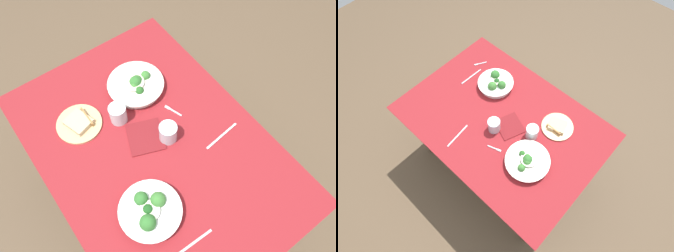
% 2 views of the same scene
% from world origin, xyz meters
% --- Properties ---
extents(ground_plane, '(6.00, 6.00, 0.00)m').
position_xyz_m(ground_plane, '(0.00, 0.00, 0.00)').
color(ground_plane, brown).
extents(dining_table, '(1.35, 0.95, 0.70)m').
position_xyz_m(dining_table, '(0.00, 0.00, 0.60)').
color(dining_table, maroon).
rests_on(dining_table, ground_plane).
extents(broccoli_bowl_far, '(0.26, 0.26, 0.10)m').
position_xyz_m(broccoli_bowl_far, '(-0.24, 0.18, 0.74)').
color(broccoli_bowl_far, white).
rests_on(broccoli_bowl_far, dining_table).
extents(broccoli_bowl_near, '(0.28, 0.28, 0.08)m').
position_xyz_m(broccoli_bowl_near, '(0.32, -0.12, 0.73)').
color(broccoli_bowl_near, silver).
rests_on(broccoli_bowl_near, dining_table).
extents(bread_side_plate, '(0.21, 0.21, 0.04)m').
position_xyz_m(bread_side_plate, '(0.30, 0.21, 0.71)').
color(bread_side_plate, '#D6B27A').
rests_on(bread_side_plate, dining_table).
extents(water_glass_center, '(0.08, 0.08, 0.09)m').
position_xyz_m(water_glass_center, '(-0.00, -0.08, 0.75)').
color(water_glass_center, silver).
rests_on(water_glass_center, dining_table).
extents(water_glass_side, '(0.08, 0.08, 0.10)m').
position_xyz_m(water_glass_side, '(0.22, 0.04, 0.75)').
color(water_glass_side, silver).
rests_on(water_glass_side, dining_table).
extents(fork_by_near_bowl, '(0.09, 0.04, 0.00)m').
position_xyz_m(fork_by_near_bowl, '(0.10, -0.19, 0.70)').
color(fork_by_near_bowl, '#B7B7BC').
rests_on(fork_by_near_bowl, dining_table).
extents(table_knife_left, '(0.02, 0.19, 0.00)m').
position_xyz_m(table_knife_left, '(-0.44, 0.12, 0.70)').
color(table_knife_left, '#B7B7BC').
rests_on(table_knife_left, dining_table).
extents(table_knife_right, '(0.03, 0.19, 0.00)m').
position_xyz_m(table_knife_right, '(-0.14, -0.29, 0.70)').
color(table_knife_right, '#B7B7BC').
rests_on(table_knife_right, dining_table).
extents(napkin_folded_upper, '(0.22, 0.21, 0.01)m').
position_xyz_m(napkin_folded_upper, '(0.06, -0.00, 0.71)').
color(napkin_folded_upper, maroon).
rests_on(napkin_folded_upper, dining_table).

